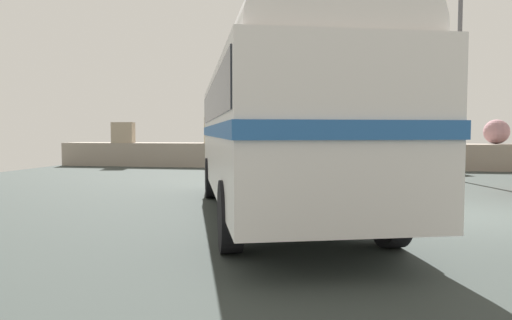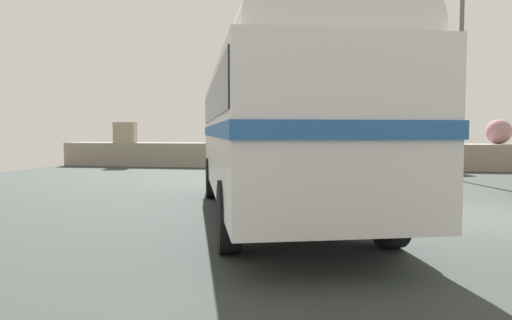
% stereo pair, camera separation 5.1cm
% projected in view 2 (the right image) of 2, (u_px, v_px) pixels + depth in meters
% --- Properties ---
extents(ground, '(32.00, 26.00, 0.02)m').
position_uv_depth(ground, '(491.00, 219.00, 8.63)').
color(ground, '#303734').
extents(breakwater, '(31.36, 2.49, 2.49)m').
position_uv_depth(breakwater, '(413.00, 153.00, 20.11)').
color(breakwater, gray).
rests_on(breakwater, ground).
extents(vintage_coach, '(4.98, 8.90, 3.70)m').
position_uv_depth(vintage_coach, '(277.00, 108.00, 8.78)').
color(vintage_coach, black).
rests_on(vintage_coach, ground).
extents(lamp_post, '(0.97, 0.47, 6.67)m').
position_uv_depth(lamp_post, '(458.00, 65.00, 15.07)').
color(lamp_post, '#5B5B60').
rests_on(lamp_post, ground).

